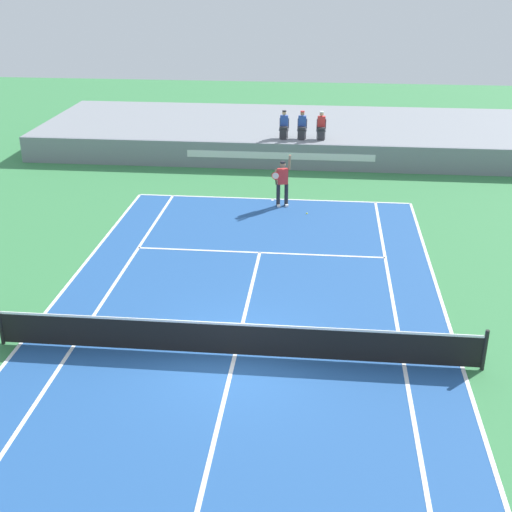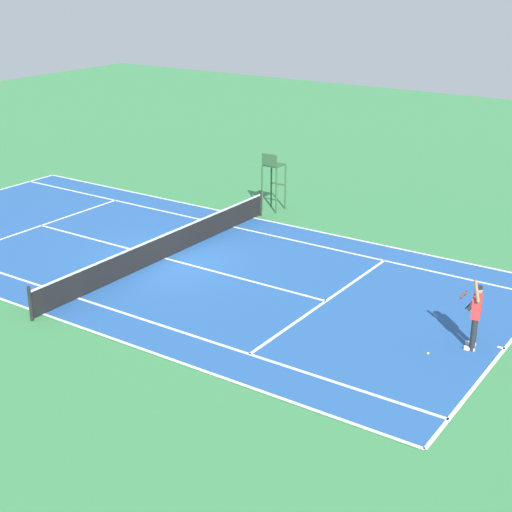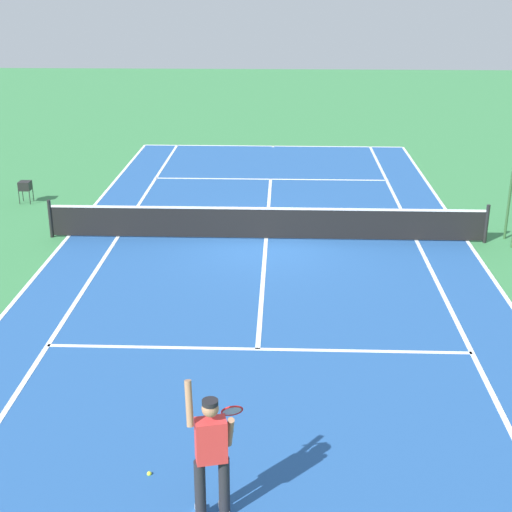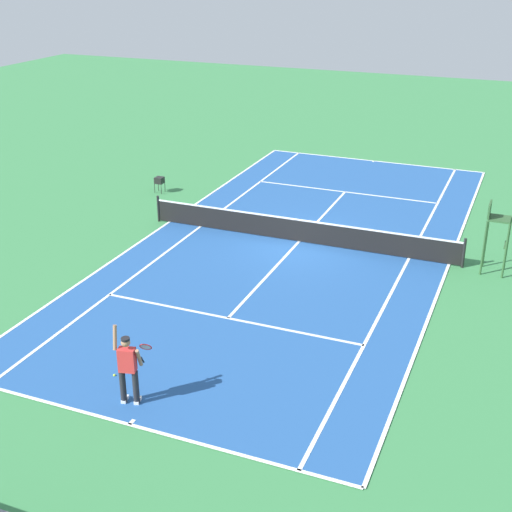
% 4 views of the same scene
% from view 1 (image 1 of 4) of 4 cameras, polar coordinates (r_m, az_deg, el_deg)
% --- Properties ---
extents(ground_plane, '(80.00, 80.00, 0.00)m').
position_cam_1_polar(ground_plane, '(17.08, -1.77, -8.31)').
color(ground_plane, '#387F47').
extents(court, '(11.08, 23.88, 0.03)m').
position_cam_1_polar(court, '(17.08, -1.77, -8.29)').
color(court, '#235193').
rests_on(court, ground).
extents(net, '(11.98, 0.10, 1.07)m').
position_cam_1_polar(net, '(16.81, -1.79, -6.81)').
color(net, black).
rests_on(net, ground).
extents(barrier_wall, '(24.60, 0.25, 1.22)m').
position_cam_1_polar(barrier_wall, '(31.76, 2.03, 8.28)').
color(barrier_wall, gray).
rests_on(barrier_wall, ground).
extents(bleacher_platform, '(24.60, 8.66, 1.22)m').
position_cam_1_polar(bleacher_platform, '(36.06, 2.52, 10.15)').
color(bleacher_platform, gray).
rests_on(bleacher_platform, ground).
extents(spectator_seated_0, '(0.44, 0.60, 1.27)m').
position_cam_1_polar(spectator_seated_0, '(32.43, 2.34, 10.82)').
color(spectator_seated_0, '#474C56').
rests_on(spectator_seated_0, bleacher_platform).
extents(spectator_seated_1, '(0.44, 0.60, 1.27)m').
position_cam_1_polar(spectator_seated_1, '(32.39, 3.85, 10.77)').
color(spectator_seated_1, '#474C56').
rests_on(spectator_seated_1, bleacher_platform).
extents(spectator_seated_2, '(0.44, 0.60, 1.27)m').
position_cam_1_polar(spectator_seated_2, '(32.38, 5.44, 10.72)').
color(spectator_seated_2, '#474C56').
rests_on(spectator_seated_2, bleacher_platform).
extents(tennis_player, '(0.74, 0.75, 2.08)m').
position_cam_1_polar(tennis_player, '(26.76, 2.20, 6.16)').
color(tennis_player, '#232328').
rests_on(tennis_player, ground).
extents(tennis_ball, '(0.07, 0.07, 0.07)m').
position_cam_1_polar(tennis_ball, '(26.25, 4.25, 3.54)').
color(tennis_ball, '#D1E533').
rests_on(tennis_ball, ground).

